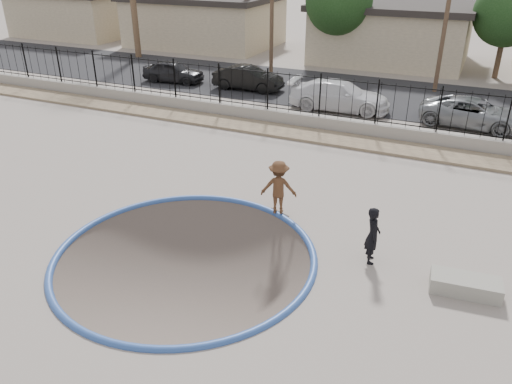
{
  "coord_description": "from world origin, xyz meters",
  "views": [
    {
      "loc": [
        6.33,
        -10.33,
        7.44
      ],
      "look_at": [
        0.7,
        2.0,
        0.71
      ],
      "focal_mm": 35.0,
      "sensor_mm": 36.0,
      "label": 1
    }
  ],
  "objects": [
    {
      "name": "street",
      "position": [
        0.0,
        17.0,
        0.02
      ],
      "size": [
        90.0,
        8.0,
        0.04
      ],
      "primitive_type": "cube",
      "color": "black",
      "rests_on": "ground"
    },
    {
      "name": "house_west_far",
      "position": [
        -28.0,
        26.5,
        1.97
      ],
      "size": [
        10.6,
        8.6,
        3.9
      ],
      "color": "tan",
      "rests_on": "ground"
    },
    {
      "name": "fence",
      "position": [
        0.0,
        10.3,
        1.5
      ],
      "size": [
        40.0,
        0.04,
        1.8
      ],
      "color": "black",
      "rests_on": "retaining_wall"
    },
    {
      "name": "concrete_ledge",
      "position": [
        6.86,
        0.47,
        0.2
      ],
      "size": [
        1.66,
        0.86,
        0.4
      ],
      "primitive_type": "cube",
      "rotation": [
        0.0,
        0.0,
        0.1
      ],
      "color": "gray",
      "rests_on": "ground"
    },
    {
      "name": "car_b",
      "position": [
        -5.71,
        15.0,
        0.69
      ],
      "size": [
        4.0,
        1.5,
        1.3
      ],
      "primitive_type": "imported",
      "rotation": [
        0.0,
        0.0,
        1.6
      ],
      "color": "black",
      "rests_on": "street"
    },
    {
      "name": "skater",
      "position": [
        1.38,
        2.15,
        0.84
      ],
      "size": [
        1.21,
        0.9,
        1.68
      ],
      "primitive_type": "imported",
      "rotation": [
        0.0,
        0.0,
        3.42
      ],
      "color": "brown",
      "rests_on": "ground"
    },
    {
      "name": "retaining_wall",
      "position": [
        0.0,
        10.3,
        0.3
      ],
      "size": [
        42.0,
        0.45,
        0.6
      ],
      "primitive_type": "cube",
      "color": "gray",
      "rests_on": "ground"
    },
    {
      "name": "coping_ring",
      "position": [
        0.0,
        -1.0,
        0.0
      ],
      "size": [
        7.04,
        7.04,
        0.2
      ],
      "primitive_type": "torus",
      "color": "#2E4F96",
      "rests_on": "ground"
    },
    {
      "name": "street_tree_left",
      "position": [
        -3.0,
        23.0,
        4.19
      ],
      "size": [
        4.32,
        4.32,
        6.36
      ],
      "color": "#473323",
      "rests_on": "ground"
    },
    {
      "name": "street_tree_mid",
      "position": [
        7.0,
        24.0,
        3.84
      ],
      "size": [
        3.96,
        3.96,
        5.83
      ],
      "color": "#473323",
      "rests_on": "ground"
    },
    {
      "name": "car_d",
      "position": [
        6.23,
        13.4,
        0.67
      ],
      "size": [
        4.77,
        2.57,
        1.27
      ],
      "primitive_type": "imported",
      "rotation": [
        0.0,
        0.0,
        1.47
      ],
      "color": "gray",
      "rests_on": "street"
    },
    {
      "name": "car_c",
      "position": [
        0.05,
        13.4,
        0.75
      ],
      "size": [
        5.08,
        2.35,
        1.44
      ],
      "primitive_type": "imported",
      "rotation": [
        0.0,
        0.0,
        1.64
      ],
      "color": "white",
      "rests_on": "street"
    },
    {
      "name": "car_a",
      "position": [
        -10.54,
        14.77,
        0.66
      ],
      "size": [
        3.78,
        1.79,
        1.25
      ],
      "primitive_type": "imported",
      "rotation": [
        0.0,
        0.0,
        1.66
      ],
      "color": "black",
      "rests_on": "street"
    },
    {
      "name": "ground",
      "position": [
        0.0,
        12.0,
        -1.1
      ],
      "size": [
        120.0,
        120.0,
        2.2
      ],
      "primitive_type": "cube",
      "color": "gray",
      "rests_on": "ground"
    },
    {
      "name": "bowl_pit",
      "position": [
        0.0,
        -1.0,
        0.0
      ],
      "size": [
        6.84,
        6.84,
        1.8
      ],
      "primitive_type": null,
      "color": "#493F38",
      "rests_on": "ground"
    },
    {
      "name": "house_center",
      "position": [
        0.0,
        26.5,
        1.97
      ],
      "size": [
        10.6,
        8.6,
        3.9
      ],
      "color": "tan",
      "rests_on": "ground"
    },
    {
      "name": "rock_strip",
      "position": [
        0.0,
        9.2,
        0.06
      ],
      "size": [
        42.0,
        1.6,
        0.11
      ],
      "primitive_type": "cube",
      "color": "#9D8A67",
      "rests_on": "ground"
    },
    {
      "name": "videographer",
      "position": [
        4.52,
        0.85,
        0.78
      ],
      "size": [
        0.52,
        0.65,
        1.56
      ],
      "primitive_type": "imported",
      "rotation": [
        0.0,
        0.0,
        1.85
      ],
      "color": "black",
      "rests_on": "ground"
    },
    {
      "name": "house_west",
      "position": [
        -15.0,
        26.5,
        1.97
      ],
      "size": [
        11.6,
        8.6,
        3.9
      ],
      "color": "tan",
      "rests_on": "ground"
    },
    {
      "name": "skateboard",
      "position": [
        1.38,
        2.15,
        0.05
      ],
      "size": [
        0.77,
        0.45,
        0.07
      ],
      "rotation": [
        0.0,
        0.0,
        -0.37
      ],
      "color": "black",
      "rests_on": "ground"
    }
  ]
}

